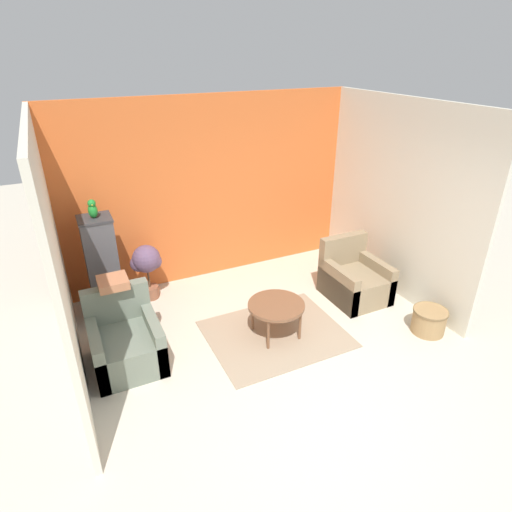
{
  "coord_description": "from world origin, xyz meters",
  "views": [
    {
      "loc": [
        -2.09,
        -2.83,
        3.36
      ],
      "look_at": [
        0.0,
        1.52,
        0.97
      ],
      "focal_mm": 30.0,
      "sensor_mm": 36.0,
      "label": 1
    }
  ],
  "objects_px": {
    "parrot": "(92,209)",
    "wicker_basket": "(429,320)",
    "armchair_right": "(354,280)",
    "armchair_left": "(126,343)",
    "birdcage": "(103,270)",
    "coffee_table": "(276,307)",
    "potted_plant": "(147,264)"
  },
  "relations": [
    {
      "from": "parrot",
      "to": "wicker_basket",
      "type": "distance_m",
      "value": 4.5
    },
    {
      "from": "armchair_right",
      "to": "wicker_basket",
      "type": "bearing_deg",
      "value": -73.09
    },
    {
      "from": "armchair_left",
      "to": "birdcage",
      "type": "bearing_deg",
      "value": 91.25
    },
    {
      "from": "armchair_left",
      "to": "parrot",
      "type": "relative_size",
      "value": 3.49
    },
    {
      "from": "armchair_right",
      "to": "wicker_basket",
      "type": "distance_m",
      "value": 1.19
    },
    {
      "from": "coffee_table",
      "to": "parrot",
      "type": "xyz_separation_m",
      "value": [
        -1.84,
        1.45,
        1.11
      ]
    },
    {
      "from": "coffee_table",
      "to": "birdcage",
      "type": "distance_m",
      "value": 2.35
    },
    {
      "from": "coffee_table",
      "to": "parrot",
      "type": "distance_m",
      "value": 2.59
    },
    {
      "from": "coffee_table",
      "to": "potted_plant",
      "type": "xyz_separation_m",
      "value": [
        -1.25,
        1.6,
        0.14
      ]
    },
    {
      "from": "armchair_right",
      "to": "potted_plant",
      "type": "distance_m",
      "value": 3.01
    },
    {
      "from": "coffee_table",
      "to": "armchair_right",
      "type": "height_order",
      "value": "armchair_right"
    },
    {
      "from": "birdcage",
      "to": "parrot",
      "type": "relative_size",
      "value": 5.73
    },
    {
      "from": "coffee_table",
      "to": "armchair_right",
      "type": "xyz_separation_m",
      "value": [
        1.47,
        0.33,
        -0.15
      ]
    },
    {
      "from": "armchair_right",
      "to": "parrot",
      "type": "distance_m",
      "value": 3.71
    },
    {
      "from": "armchair_right",
      "to": "wicker_basket",
      "type": "xyz_separation_m",
      "value": [
        0.34,
        -1.13,
        -0.1
      ]
    },
    {
      "from": "armchair_right",
      "to": "wicker_basket",
      "type": "relative_size",
      "value": 1.97
    },
    {
      "from": "parrot",
      "to": "potted_plant",
      "type": "bearing_deg",
      "value": 14.17
    },
    {
      "from": "armchair_right",
      "to": "wicker_basket",
      "type": "height_order",
      "value": "armchair_right"
    },
    {
      "from": "armchair_right",
      "to": "coffee_table",
      "type": "bearing_deg",
      "value": -167.22
    },
    {
      "from": "armchair_left",
      "to": "wicker_basket",
      "type": "xyz_separation_m",
      "value": [
        3.63,
        -1.08,
        -0.1
      ]
    },
    {
      "from": "coffee_table",
      "to": "wicker_basket",
      "type": "relative_size",
      "value": 1.64
    },
    {
      "from": "coffee_table",
      "to": "wicker_basket",
      "type": "distance_m",
      "value": 1.99
    },
    {
      "from": "armchair_left",
      "to": "wicker_basket",
      "type": "bearing_deg",
      "value": -16.64
    },
    {
      "from": "parrot",
      "to": "wicker_basket",
      "type": "height_order",
      "value": "parrot"
    },
    {
      "from": "armchair_left",
      "to": "armchair_right",
      "type": "distance_m",
      "value": 3.28
    },
    {
      "from": "wicker_basket",
      "to": "birdcage",
      "type": "bearing_deg",
      "value": 148.42
    },
    {
      "from": "coffee_table",
      "to": "armchair_left",
      "type": "height_order",
      "value": "armchair_left"
    },
    {
      "from": "parrot",
      "to": "coffee_table",
      "type": "bearing_deg",
      "value": -38.21
    },
    {
      "from": "armchair_left",
      "to": "birdcage",
      "type": "height_order",
      "value": "birdcage"
    },
    {
      "from": "coffee_table",
      "to": "parrot",
      "type": "relative_size",
      "value": 2.9
    },
    {
      "from": "birdcage",
      "to": "wicker_basket",
      "type": "xyz_separation_m",
      "value": [
        3.65,
        -2.24,
        -0.5
      ]
    },
    {
      "from": "coffee_table",
      "to": "potted_plant",
      "type": "relative_size",
      "value": 0.86
    }
  ]
}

